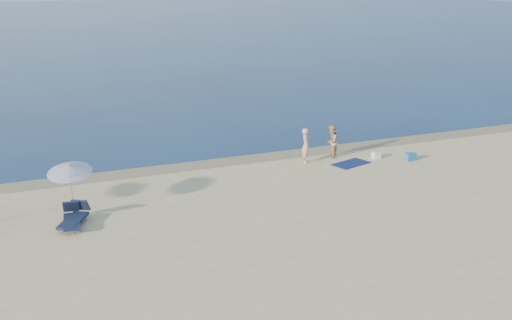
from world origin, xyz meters
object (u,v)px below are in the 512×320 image
Objects in this scene: person_right at (331,141)px; umbrella_near at (69,169)px; person_left at (306,146)px; blue_cooler at (410,157)px.

umbrella_near is at bearing -33.03° from person_right.
person_left is 5.13m from blue_cooler.
person_right is 13.03m from umbrella_near.
umbrella_near is (-15.94, -1.01, 1.64)m from blue_cooler.
umbrella_near is (-11.11, -2.60, 0.98)m from person_left.
person_left is at bearing -34.60° from person_right.
person_right is 3.85m from blue_cooler.
person_left is 3.39× the size of blue_cooler.
person_left is 11.45m from umbrella_near.
person_right is 3.24× the size of blue_cooler.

